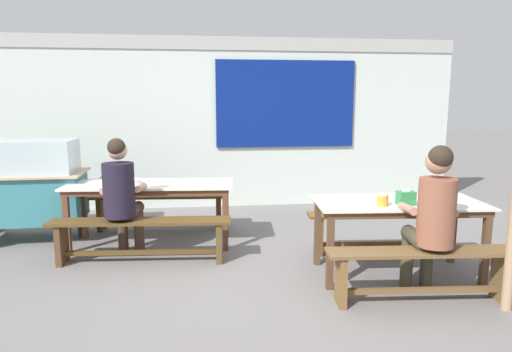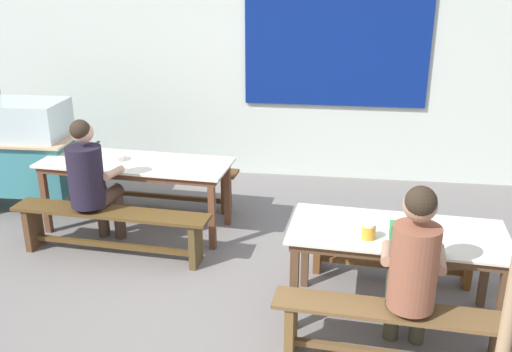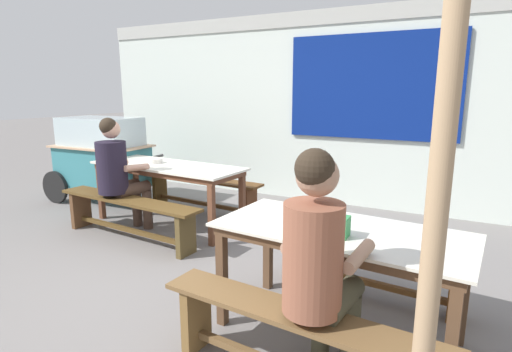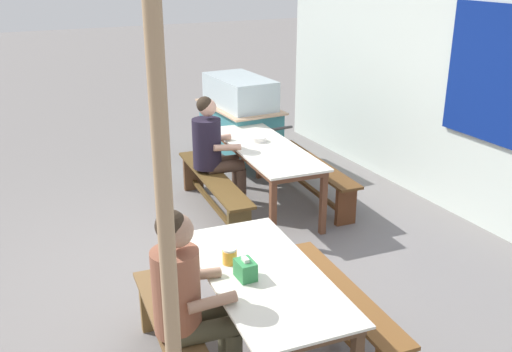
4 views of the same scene
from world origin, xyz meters
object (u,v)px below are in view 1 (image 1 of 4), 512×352
object	(u,v)px
person_left_back_turned	(121,193)
soup_bowl	(133,181)
dining_table_near	(398,209)
food_cart	(27,184)
bench_near_back	(376,227)
bench_near_front	(422,268)
bench_far_back	(160,206)
bench_far_front	(141,233)
tissue_box	(406,198)
person_near_front	(432,214)
dining_table_far	(150,189)
condiment_jar	(383,200)

from	to	relation	value
person_left_back_turned	soup_bowl	distance (m)	0.54
dining_table_near	food_cart	bearing A→B (deg)	157.62
dining_table_near	bench_near_back	xyz separation A→B (m)	(0.05, 0.61, -0.34)
person_left_back_turned	soup_bowl	world-z (taller)	person_left_back_turned
bench_near_front	soup_bowl	xyz separation A→B (m)	(-2.57, 1.87, 0.45)
dining_table_near	bench_far_back	distance (m)	3.04
bench_far_front	tissue_box	world-z (taller)	tissue_box
dining_table_near	person_near_front	distance (m)	0.56
dining_table_near	person_left_back_turned	xyz separation A→B (m)	(-2.66, 0.73, 0.08)
person_near_front	tissue_box	size ratio (longest dim) A/B	8.61
bench_near_front	tissue_box	bearing A→B (deg)	83.64
dining_table_far	food_cart	xyz separation A→B (m)	(-1.49, 0.37, 0.03)
tissue_box	condiment_jar	bearing A→B (deg)	-176.59
tissue_box	soup_bowl	size ratio (longest dim) A/B	0.88
bench_far_front	person_left_back_turned	bearing A→B (deg)	154.94
person_near_front	condiment_jar	bearing A→B (deg)	123.60
dining_table_near	soup_bowl	distance (m)	2.91
bench_far_back	person_near_front	distance (m)	3.45
dining_table_far	bench_far_front	distance (m)	0.70
food_cart	tissue_box	world-z (taller)	food_cart
bench_near_back	person_near_front	size ratio (longest dim) A/B	1.15
person_near_front	dining_table_near	bearing A→B (deg)	94.79
person_near_front	dining_table_far	bearing A→B (deg)	144.06
bench_far_front	bench_near_front	xyz separation A→B (m)	(2.43, -1.25, -0.01)
dining_table_far	condiment_jar	world-z (taller)	condiment_jar
condiment_jar	person_left_back_turned	bearing A→B (deg)	160.31
soup_bowl	bench_far_front	bearing A→B (deg)	-76.90
food_cart	bench_far_back	bearing A→B (deg)	9.09
condiment_jar	soup_bowl	world-z (taller)	condiment_jar
bench_near_back	soup_bowl	world-z (taller)	soup_bowl
food_cart	soup_bowl	world-z (taller)	food_cart
bench_far_front	bench_near_front	size ratio (longest dim) A/B	1.17
person_near_front	bench_near_front	bearing A→B (deg)	-145.20
bench_near_front	dining_table_near	bearing A→B (deg)	85.72
tissue_box	condiment_jar	size ratio (longest dim) A/B	1.35
dining_table_far	food_cart	distance (m)	1.53
bench_far_front	person_near_front	size ratio (longest dim) A/B	1.42
bench_far_front	bench_near_back	size ratio (longest dim) A/B	1.24
food_cart	soup_bowl	size ratio (longest dim) A/B	9.37
bench_far_front	bench_near_back	xyz separation A→B (m)	(2.52, -0.03, -0.01)
person_left_back_turned	tissue_box	world-z (taller)	person_left_back_turned
bench_near_back	person_left_back_turned	bearing A→B (deg)	177.58
dining_table_far	person_left_back_turned	xyz separation A→B (m)	(-0.23, -0.52, 0.07)
dining_table_far	bench_near_front	size ratio (longest dim) A/B	1.21
bench_near_back	food_cart	world-z (taller)	food_cart
bench_near_back	person_left_back_turned	world-z (taller)	person_left_back_turned
bench_near_front	soup_bowl	size ratio (longest dim) A/B	9.21
dining_table_near	person_near_front	xyz separation A→B (m)	(0.05, -0.55, 0.10)
bench_near_front	food_cart	size ratio (longest dim) A/B	0.98
dining_table_far	person_left_back_turned	distance (m)	0.58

